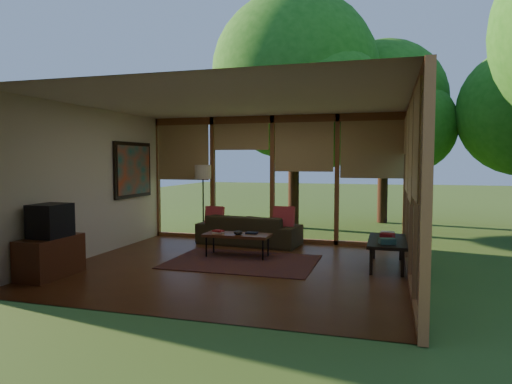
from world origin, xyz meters
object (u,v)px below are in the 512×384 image
(sofa, at_px, (249,230))
(media_cabinet, at_px, (50,257))
(floor_lamp, at_px, (203,176))
(side_console, at_px, (387,242))
(television, at_px, (50,221))
(coffee_table, at_px, (237,236))

(sofa, bearing_deg, media_cabinet, 63.65)
(floor_lamp, height_order, side_console, floor_lamp)
(sofa, height_order, side_console, sofa)
(television, bearing_deg, coffee_table, 43.14)
(media_cabinet, bearing_deg, television, 0.00)
(television, xyz_separation_m, floor_lamp, (0.98, 3.52, 0.56))
(side_console, bearing_deg, television, -156.98)
(floor_lamp, xyz_separation_m, coffee_table, (1.26, -1.42, -1.01))
(television, distance_m, floor_lamp, 3.70)
(sofa, distance_m, coffee_table, 1.27)
(sofa, distance_m, television, 3.98)
(media_cabinet, height_order, television, television)
(floor_lamp, height_order, coffee_table, floor_lamp)
(media_cabinet, relative_size, television, 1.82)
(coffee_table, bearing_deg, side_console, -0.88)
(sofa, relative_size, coffee_table, 1.76)
(sofa, distance_m, media_cabinet, 3.96)
(media_cabinet, distance_m, side_console, 5.29)
(floor_lamp, relative_size, coffee_table, 1.38)
(sofa, relative_size, side_console, 1.51)
(sofa, height_order, floor_lamp, floor_lamp)
(media_cabinet, distance_m, floor_lamp, 3.82)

